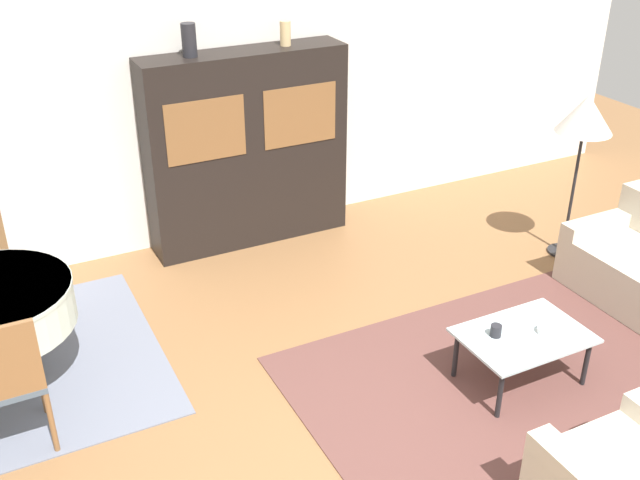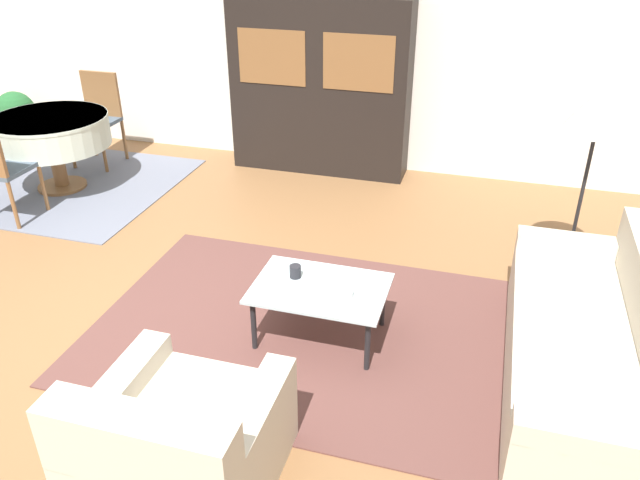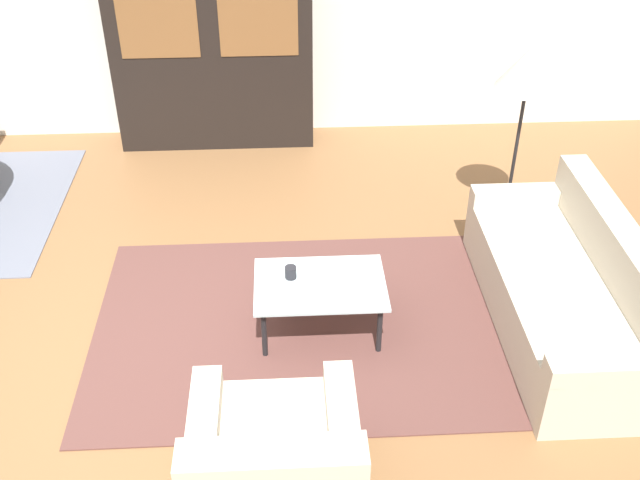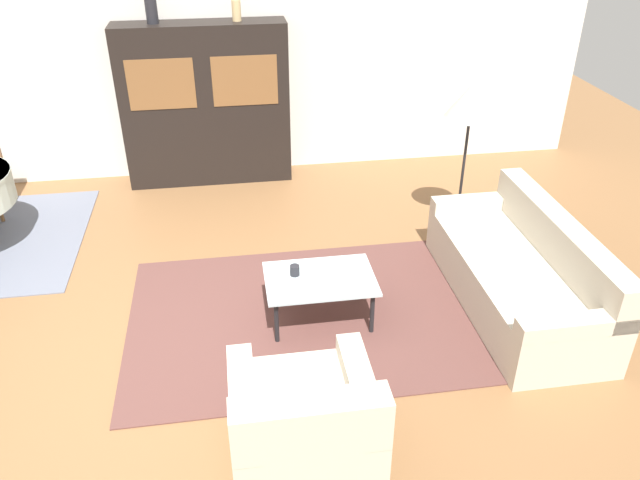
% 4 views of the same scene
% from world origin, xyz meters
% --- Properties ---
extents(ground_plane, '(14.00, 14.00, 0.00)m').
position_xyz_m(ground_plane, '(0.00, 0.00, 0.00)').
color(ground_plane, brown).
extents(wall_back, '(10.00, 0.06, 2.70)m').
position_xyz_m(wall_back, '(0.00, 3.63, 1.35)').
color(wall_back, silver).
rests_on(wall_back, ground_plane).
extents(area_rug, '(2.92, 2.05, 0.01)m').
position_xyz_m(area_rug, '(1.20, 0.50, 0.01)').
color(area_rug, brown).
rests_on(area_rug, ground_plane).
extents(dining_rug, '(2.09, 2.06, 0.01)m').
position_xyz_m(dining_rug, '(-1.91, 2.18, 0.01)').
color(dining_rug, slate).
rests_on(dining_rug, ground_plane).
extents(couch, '(0.86, 2.04, 0.78)m').
position_xyz_m(couch, '(2.99, 0.42, 0.28)').
color(couch, beige).
rests_on(couch, ground_plane).
extents(armchair, '(0.88, 0.89, 0.75)m').
position_xyz_m(armchair, '(0.99, -0.92, 0.28)').
color(armchair, beige).
rests_on(armchair, ground_plane).
extents(coffee_table, '(0.87, 0.61, 0.39)m').
position_xyz_m(coffee_table, '(1.30, 0.46, 0.36)').
color(coffee_table, black).
rests_on(coffee_table, area_rug).
extents(display_cabinet, '(1.87, 0.42, 1.81)m').
position_xyz_m(display_cabinet, '(0.45, 3.37, 0.91)').
color(display_cabinet, black).
rests_on(display_cabinet, ground_plane).
extents(dining_table, '(1.12, 1.12, 0.75)m').
position_xyz_m(dining_table, '(-1.95, 2.11, 0.60)').
color(dining_table, brown).
rests_on(dining_table, dining_rug).
extents(dining_chair_far, '(0.44, 0.44, 0.98)m').
position_xyz_m(dining_chair_far, '(-1.95, 2.89, 0.56)').
color(dining_chair_far, brown).
rests_on(dining_chair_far, dining_rug).
extents(floor_lamp, '(0.48, 0.48, 1.52)m').
position_xyz_m(floor_lamp, '(2.93, 1.76, 1.31)').
color(floor_lamp, black).
rests_on(floor_lamp, ground_plane).
extents(cup, '(0.08, 0.08, 0.09)m').
position_xyz_m(cup, '(1.11, 0.53, 0.44)').
color(cup, '#232328').
rests_on(cup, coffee_table).
extents(bowl, '(0.15, 0.15, 0.04)m').
position_xyz_m(bowl, '(1.46, 0.39, 0.42)').
color(bowl, white).
rests_on(bowl, coffee_table).
extents(potted_plant, '(0.46, 0.46, 0.61)m').
position_xyz_m(potted_plant, '(-3.32, 3.18, 0.33)').
color(potted_plant, beige).
rests_on(potted_plant, ground_plane).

